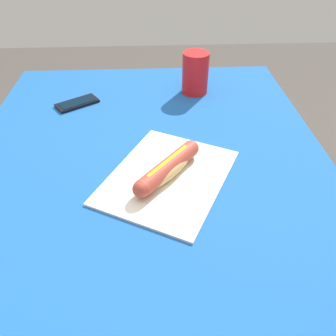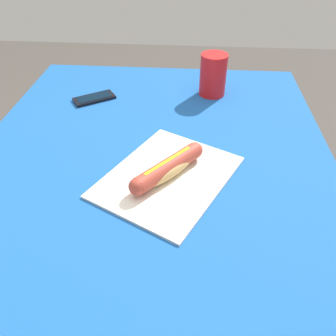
# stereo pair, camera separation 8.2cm
# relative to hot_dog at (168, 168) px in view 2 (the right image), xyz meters

# --- Properties ---
(ground_plane) EXTENTS (6.00, 6.00, 0.00)m
(ground_plane) POSITION_rel_hot_dog_xyz_m (-0.05, -0.05, -0.76)
(ground_plane) COLOR #47423D
(ground_plane) RESTS_ON ground
(dining_table) EXTENTS (1.24, 0.96, 0.73)m
(dining_table) POSITION_rel_hot_dog_xyz_m (-0.05, -0.05, -0.15)
(dining_table) COLOR brown
(dining_table) RESTS_ON ground
(paper_wrapper) EXTENTS (0.42, 0.39, 0.01)m
(paper_wrapper) POSITION_rel_hot_dog_xyz_m (0.00, 0.00, -0.03)
(paper_wrapper) COLOR silver
(paper_wrapper) RESTS_ON dining_table
(hot_dog) EXTENTS (0.19, 0.17, 0.05)m
(hot_dog) POSITION_rel_hot_dog_xyz_m (0.00, 0.00, 0.00)
(hot_dog) COLOR tan
(hot_dog) RESTS_ON paper_wrapper
(cell_phone) EXTENTS (0.13, 0.15, 0.01)m
(cell_phone) POSITION_rel_hot_dog_xyz_m (-0.39, -0.28, -0.03)
(cell_phone) COLOR black
(cell_phone) RESTS_ON dining_table
(drinking_cup) EXTENTS (0.09, 0.09, 0.14)m
(drinking_cup) POSITION_rel_hot_dog_xyz_m (-0.46, 0.12, 0.04)
(drinking_cup) COLOR red
(drinking_cup) RESTS_ON dining_table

